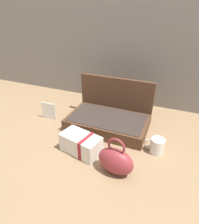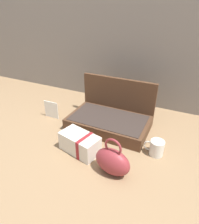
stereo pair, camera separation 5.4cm
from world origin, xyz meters
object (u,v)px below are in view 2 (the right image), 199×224
(teal_pouch_handbag, at_px, (112,161))
(cream_toiletry_bag, at_px, (80,143))
(open_suitcase, at_px, (111,117))
(info_card_left, at_px, (51,110))
(coffee_mug, at_px, (156,148))

(teal_pouch_handbag, distance_m, cream_toiletry_bag, 0.23)
(open_suitcase, distance_m, info_card_left, 0.43)
(coffee_mug, bearing_deg, open_suitcase, 154.94)
(cream_toiletry_bag, bearing_deg, teal_pouch_handbag, -17.30)
(open_suitcase, height_order, teal_pouch_handbag, open_suitcase)
(open_suitcase, height_order, cream_toiletry_bag, open_suitcase)
(open_suitcase, distance_m, coffee_mug, 0.37)
(teal_pouch_handbag, bearing_deg, info_card_left, 153.14)
(info_card_left, bearing_deg, coffee_mug, -6.44)
(info_card_left, bearing_deg, teal_pouch_handbag, -27.64)
(teal_pouch_handbag, xyz_separation_m, info_card_left, (-0.59, 0.30, -0.01))
(open_suitcase, distance_m, cream_toiletry_bag, 0.32)
(cream_toiletry_bag, distance_m, info_card_left, 0.44)
(info_card_left, bearing_deg, cream_toiletry_bag, -32.56)
(teal_pouch_handbag, height_order, coffee_mug, teal_pouch_handbag)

